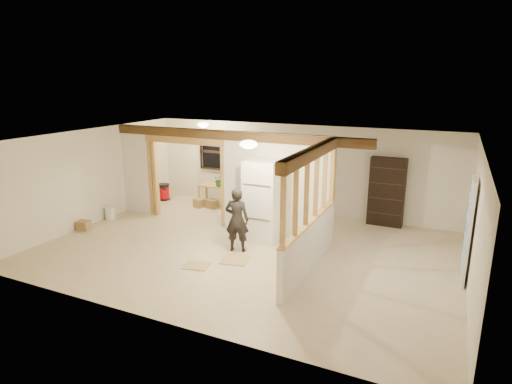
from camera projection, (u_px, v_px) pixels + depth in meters
The scene contains 30 objects.
floor at pixel (247, 249), 9.68m from camera, with size 9.00×6.50×0.01m, color beige.
ceiling at pixel (246, 139), 9.03m from camera, with size 9.00×6.50×0.01m, color white.
wall_back at pixel (297, 169), 12.20m from camera, with size 9.00×0.01×2.50m, color silver.
wall_front at pixel (152, 247), 6.51m from camera, with size 9.00×0.01×2.50m, color silver.
wall_left at pixel (93, 177), 11.20m from camera, with size 0.01×6.50×2.50m, color silver.
wall_right at pixel (476, 225), 7.52m from camera, with size 0.01×6.50×2.50m, color silver.
partition_left_stub at pixel (137, 170), 12.06m from camera, with size 0.90×0.12×2.50m, color silver.
partition_center at pixel (276, 185), 10.33m from camera, with size 2.80×0.12×2.50m, color silver.
doorway_frame at pixel (186, 180), 11.43m from camera, with size 2.46×0.14×2.20m, color tan.
header_beam_back at pixel (231, 135), 10.52m from camera, with size 7.00×0.18×0.22m, color #553A1D.
header_beam_right at pixel (313, 153), 8.06m from camera, with size 0.18×3.30×0.22m, color #553A1D.
pony_wall at pixel (310, 246), 8.55m from camera, with size 0.12×3.20×1.00m, color silver.
stud_partition at pixel (311, 190), 8.25m from camera, with size 0.14×3.20×1.32m, color tan.
window_back at pixel (216, 152), 13.12m from camera, with size 1.12×0.10×1.10m, color black.
french_door at pixel (468, 230), 7.96m from camera, with size 0.12×0.86×2.00m, color white.
ceiling_dome_main at pixel (249, 144), 8.48m from camera, with size 0.36×0.36×0.16m, color #FFEABF.
ceiling_dome_util at pixel (203, 124), 12.08m from camera, with size 0.32×0.32×0.14m, color #FFEABF.
hanging_bulb at pixel (205, 139), 11.34m from camera, with size 0.07×0.07×0.07m, color #FFD88C.
refrigerator at pixel (264, 200), 10.06m from camera, with size 0.80×0.77×1.94m, color white.
woman at pixel (237, 220), 9.41m from camera, with size 0.53×0.35×1.46m, color #292324.
work_table at pixel (216, 195), 12.87m from camera, with size 1.04×0.52×0.65m, color tan.
potted_plant at pixel (219, 180), 12.58m from camera, with size 0.35×0.30×0.38m, color #205320.
shop_vac at pixel (164, 192), 13.57m from camera, with size 0.40×0.40×0.52m, color #9C080E.
bookshelf at pixel (387, 192), 11.06m from camera, with size 0.90×0.30×1.80m, color black.
bucket at pixel (110, 213), 11.69m from camera, with size 0.27×0.27×0.34m, color white.
box_util_a at pixel (212, 204), 12.71m from camera, with size 0.30×0.26×0.26m, color #9A784A.
box_util_b at pixel (199, 203), 12.80m from camera, with size 0.28×0.28×0.26m, color #9A784A.
box_front at pixel (84, 225), 10.87m from camera, with size 0.30×0.24×0.24m, color #9A784A.
floor_panel_near at pixel (235, 260), 9.09m from camera, with size 0.55×0.55×0.02m, color tan.
floor_panel_far at pixel (197, 266), 8.81m from camera, with size 0.52×0.42×0.02m, color tan.
Camera 1 is at (4.01, -8.08, 3.75)m, focal length 30.00 mm.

